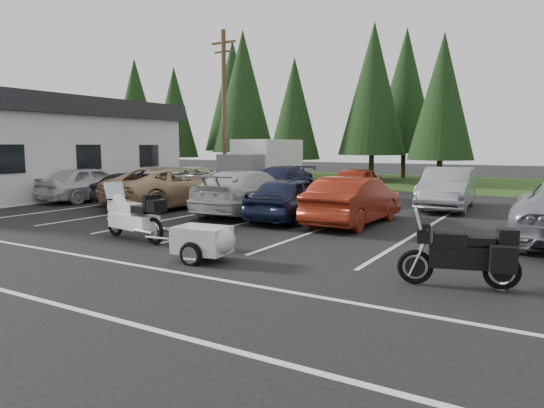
{
  "coord_description": "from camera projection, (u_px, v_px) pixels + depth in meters",
  "views": [
    {
      "loc": [
        6.67,
        -10.7,
        2.54
      ],
      "look_at": [
        0.6,
        -0.5,
        1.11
      ],
      "focal_mm": 32.0,
      "sensor_mm": 36.0,
      "label": 1
    }
  ],
  "objects": [
    {
      "name": "ground",
      "position": [
        262.0,
        242.0,
        12.82
      ],
      "size": [
        120.0,
        120.0,
        0.0
      ],
      "primitive_type": "plane",
      "color": "black",
      "rests_on": "ground"
    },
    {
      "name": "grass_strip",
      "position": [
        446.0,
        183.0,
        33.3
      ],
      "size": [
        80.0,
        16.0,
        0.01
      ],
      "primitive_type": "cube",
      "color": "#1F3912",
      "rests_on": "ground"
    },
    {
      "name": "lake_water",
      "position": [
        534.0,
        167.0,
        57.73
      ],
      "size": [
        70.0,
        50.0,
        0.02
      ],
      "primitive_type": "cube",
      "color": "gray",
      "rests_on": "ground"
    },
    {
      "name": "building",
      "position": [
        8.0,
        148.0,
        25.07
      ],
      "size": [
        10.6,
        15.6,
        4.9
      ],
      "primitive_type": null,
      "color": "silver",
      "rests_on": "ground"
    },
    {
      "name": "utility_pole",
      "position": [
        224.0,
        108.0,
        27.57
      ],
      "size": [
        1.6,
        0.26,
        9.0
      ],
      "color": "#473321",
      "rests_on": "ground"
    },
    {
      "name": "box_truck",
      "position": [
        259.0,
        165.0,
        27.37
      ],
      "size": [
        2.4,
        5.6,
        2.9
      ],
      "primitive_type": null,
      "color": "silver",
      "rests_on": "ground"
    },
    {
      "name": "stall_markings",
      "position": [
        297.0,
        231.0,
        14.53
      ],
      "size": [
        32.0,
        16.0,
        0.01
      ],
      "primitive_type": "cube",
      "color": "silver",
      "rests_on": "ground"
    },
    {
      "name": "conifer_0",
      "position": [
        136.0,
        106.0,
        45.49
      ],
      "size": [
        4.58,
        4.58,
        10.66
      ],
      "color": "#332316",
      "rests_on": "ground"
    },
    {
      "name": "conifer_1",
      "position": [
        175.0,
        112.0,
        41.43
      ],
      "size": [
        3.96,
        3.96,
        9.22
      ],
      "color": "#332316",
      "rests_on": "ground"
    },
    {
      "name": "conifer_2",
      "position": [
        243.0,
        92.0,
        39.57
      ],
      "size": [
        5.1,
        5.1,
        11.89
      ],
      "color": "#332316",
      "rests_on": "ground"
    },
    {
      "name": "conifer_3",
      "position": [
        294.0,
        109.0,
        35.78
      ],
      "size": [
        3.87,
        3.87,
        9.02
      ],
      "color": "#332316",
      "rests_on": "ground"
    },
    {
      "name": "conifer_4",
      "position": [
        373.0,
        89.0,
        34.12
      ],
      "size": [
        4.8,
        4.8,
        11.17
      ],
      "color": "#332316",
      "rests_on": "ground"
    },
    {
      "name": "conifer_5",
      "position": [
        442.0,
        97.0,
        30.58
      ],
      "size": [
        4.14,
        4.14,
        9.63
      ],
      "color": "#332316",
      "rests_on": "ground"
    },
    {
      "name": "conifer_back_a",
      "position": [
        233.0,
        96.0,
        45.15
      ],
      "size": [
        5.28,
        5.28,
        12.3
      ],
      "color": "#332316",
      "rests_on": "ground"
    },
    {
      "name": "conifer_back_b",
      "position": [
        405.0,
        91.0,
        37.51
      ],
      "size": [
        4.97,
        4.97,
        11.58
      ],
      "color": "#332316",
      "rests_on": "ground"
    },
    {
      "name": "car_near_0",
      "position": [
        90.0,
        183.0,
        22.43
      ],
      "size": [
        2.09,
        4.83,
        1.62
      ],
      "primitive_type": "imported",
      "rotation": [
        0.0,
        0.0,
        3.1
      ],
      "color": "silver",
      "rests_on": "ground"
    },
    {
      "name": "car_near_1",
      "position": [
        139.0,
        188.0,
        21.44
      ],
      "size": [
        1.57,
        4.14,
        1.35
      ],
      "primitive_type": "imported",
      "rotation": [
        0.0,
        0.0,
        3.11
      ],
      "color": "black",
      "rests_on": "ground"
    },
    {
      "name": "car_near_2",
      "position": [
        174.0,
        187.0,
        20.17
      ],
      "size": [
        3.33,
        6.27,
        1.68
      ],
      "primitive_type": "imported",
      "rotation": [
        0.0,
        0.0,
        3.05
      ],
      "color": "tan",
      "rests_on": "ground"
    },
    {
      "name": "car_near_3",
      "position": [
        248.0,
        192.0,
        18.17
      ],
      "size": [
        2.76,
        5.83,
        1.64
      ],
      "primitive_type": "imported",
      "rotation": [
        0.0,
        0.0,
        3.22
      ],
      "color": "#BDBDBB",
      "rests_on": "ground"
    },
    {
      "name": "car_near_4",
      "position": [
        291.0,
        198.0,
        16.6
      ],
      "size": [
        2.12,
        4.56,
        1.51
      ],
      "primitive_type": "imported",
      "rotation": [
        0.0,
        0.0,
        3.22
      ],
      "color": "#161C37",
      "rests_on": "ground"
    },
    {
      "name": "car_near_5",
      "position": [
        354.0,
        201.0,
        15.66
      ],
      "size": [
        1.75,
        4.75,
        1.55
      ],
      "primitive_type": "imported",
      "rotation": [
        0.0,
        0.0,
        3.12
      ],
      "color": "maroon",
      "rests_on": "ground"
    },
    {
      "name": "car_far_0",
      "position": [
        186.0,
        180.0,
        26.48
      ],
      "size": [
        2.39,
        5.11,
        1.41
      ],
      "primitive_type": "imported",
      "rotation": [
        0.0,
        0.0,
        0.01
      ],
      "color": "white",
      "rests_on": "ground"
    },
    {
      "name": "car_far_1",
      "position": [
        279.0,
        182.0,
        24.33
      ],
      "size": [
        2.23,
        5.24,
        1.51
      ],
      "primitive_type": "imported",
      "rotation": [
        0.0,
        0.0,
        0.02
      ],
      "color": "#18173A",
      "rests_on": "ground"
    },
    {
      "name": "car_far_2",
      "position": [
        353.0,
        185.0,
        21.92
      ],
      "size": [
        2.13,
        4.76,
        1.59
      ],
      "primitive_type": "imported",
      "rotation": [
        0.0,
        0.0,
        0.06
      ],
      "color": "maroon",
      "rests_on": "ground"
    },
    {
      "name": "car_far_3",
      "position": [
        447.0,
        188.0,
        19.57
      ],
      "size": [
        2.1,
        5.17,
        1.67
      ],
      "primitive_type": "imported",
      "rotation": [
        0.0,
        0.0,
        0.07
      ],
      "color": "gray",
      "rests_on": "ground"
    },
    {
      "name": "touring_motorcycle",
      "position": [
        133.0,
        212.0,
        13.01
      ],
      "size": [
        2.92,
        1.34,
        1.56
      ],
      "primitive_type": null,
      "rotation": [
        0.0,
        0.0,
        -0.17
      ],
      "color": "white",
      "rests_on": "ground"
    },
    {
      "name": "cargo_trailer",
      "position": [
        202.0,
        244.0,
        10.68
      ],
      "size": [
        1.8,
        1.14,
        0.79
      ],
      "primitive_type": null,
      "rotation": [
        0.0,
        0.0,
        0.11
      ],
      "color": "silver",
      "rests_on": "ground"
    },
    {
      "name": "adventure_motorcycle",
      "position": [
        459.0,
        248.0,
        8.68
      ],
      "size": [
        2.47,
        1.44,
        1.42
      ],
      "primitive_type": null,
      "rotation": [
        0.0,
        0.0,
        0.28
      ],
      "color": "black",
      "rests_on": "ground"
    }
  ]
}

